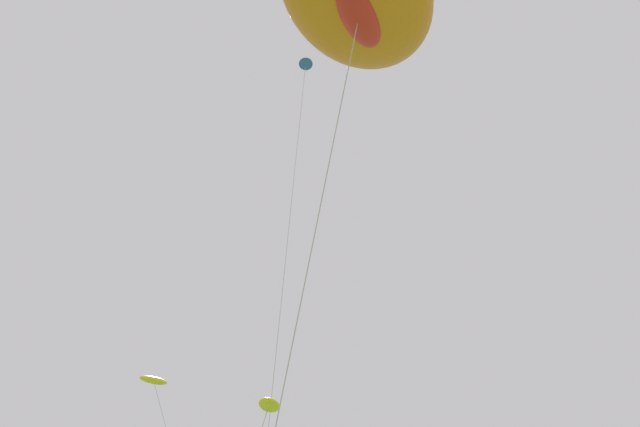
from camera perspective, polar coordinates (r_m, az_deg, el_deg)
name	(u,v)px	position (r m, az deg, el deg)	size (l,w,h in m)	color
small_kite_triangle_green	(268,409)	(20.77, -3.75, -13.81)	(1.00, 5.14, 8.25)	yellow
small_kite_box_yellow	(154,383)	(31.70, -11.83, -11.81)	(4.63, 2.27, 12.36)	yellow
small_kite_tiny_distant	(305,69)	(32.03, -1.08, 10.33)	(3.02, 1.39, 23.86)	blue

